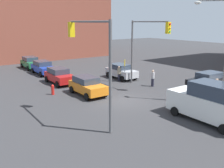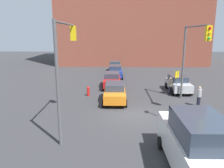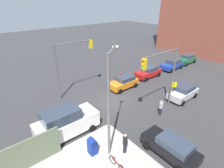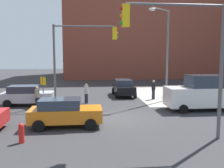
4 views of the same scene
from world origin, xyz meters
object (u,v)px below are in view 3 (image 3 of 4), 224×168
(traffic_signal_se_corner, at_px, (71,58))
(sedan_blue, at_px, (172,64))
(hatchback_black, at_px, (171,147))
(pedestrian_crossing, at_px, (171,91))
(fire_hydrant, at_px, (121,75))
(pedestrian_walking_north, at_px, (125,143))
(pedestrian_waiting, at_px, (161,107))
(traffic_signal_nw_corner, at_px, (163,70))
(hatchback_red, at_px, (149,72))
(coupe_orange, at_px, (124,82))
(bicycle_leaning_on_fence, at_px, (117,164))
(coupe_silver, at_px, (183,92))
(van_white_delivery, at_px, (66,122))
(street_lamp_corner, at_px, (110,99))
(sedan_green, at_px, (187,59))
(mailbox_blue, at_px, (92,146))

(traffic_signal_se_corner, height_order, sedan_blue, traffic_signal_se_corner)
(hatchback_black, xyz_separation_m, pedestrian_crossing, (-7.54, -5.09, 0.03))
(fire_hydrant, bearing_deg, pedestrian_walking_north, 49.31)
(hatchback_black, bearing_deg, pedestrian_waiting, -135.37)
(traffic_signal_nw_corner, xyz_separation_m, hatchback_red, (-6.10, -6.48, -3.77))
(hatchback_red, bearing_deg, pedestrian_crossing, 63.95)
(coupe_orange, xyz_separation_m, pedestrian_waiting, (1.22, 6.85, 0.04))
(fire_hydrant, relative_size, bicycle_leaning_on_fence, 0.54)
(pedestrian_waiting, bearing_deg, hatchback_black, 91.37)
(pedestrian_walking_north, distance_m, bicycle_leaning_on_fence, 1.67)
(coupe_silver, height_order, pedestrian_waiting, pedestrian_waiting)
(van_white_delivery, distance_m, pedestrian_crossing, 12.71)
(traffic_signal_se_corner, relative_size, street_lamp_corner, 0.81)
(coupe_silver, xyz_separation_m, sedan_green, (-12.24, -6.53, 0.00))
(fire_hydrant, bearing_deg, pedestrian_crossing, 95.71)
(mailbox_blue, height_order, hatchback_red, hatchback_red)
(bicycle_leaning_on_fence, bearing_deg, pedestrian_waiting, -165.28)
(mailbox_blue, xyz_separation_m, pedestrian_waiting, (-8.20, 0.20, 0.12))
(van_white_delivery, relative_size, pedestrian_crossing, 3.22)
(hatchback_black, bearing_deg, mailbox_blue, -41.13)
(street_lamp_corner, bearing_deg, coupe_silver, -176.55)
(sedan_green, bearing_deg, sedan_blue, 0.64)
(sedan_green, bearing_deg, traffic_signal_se_corner, -7.43)
(street_lamp_corner, distance_m, coupe_silver, 12.39)
(mailbox_blue, height_order, pedestrian_crossing, pedestrian_crossing)
(street_lamp_corner, height_order, hatchback_black, street_lamp_corner)
(traffic_signal_se_corner, bearing_deg, pedestrian_waiting, 115.40)
(traffic_signal_nw_corner, height_order, hatchback_red, traffic_signal_nw_corner)
(hatchback_red, height_order, bicycle_leaning_on_fence, hatchback_red)
(coupe_silver, distance_m, pedestrian_crossing, 1.48)
(mailbox_blue, relative_size, hatchback_black, 0.33)
(coupe_orange, distance_m, bicycle_leaning_on_fence, 12.51)
(van_white_delivery, bearing_deg, bicycle_leaning_on_fence, 102.01)
(pedestrian_crossing, bearing_deg, hatchback_black, 145.89)
(van_white_delivery, height_order, pedestrian_waiting, van_white_delivery)
(sedan_blue, bearing_deg, pedestrian_walking_north, 23.60)
(hatchback_black, xyz_separation_m, sedan_green, (-20.82, -10.56, -0.00))
(mailbox_blue, bearing_deg, sedan_blue, -162.18)
(sedan_blue, relative_size, hatchback_red, 1.01)
(street_lamp_corner, bearing_deg, mailbox_blue, -23.74)
(street_lamp_corner, relative_size, bicycle_leaning_on_fence, 4.57)
(sedan_blue, distance_m, coupe_orange, 11.16)
(traffic_signal_se_corner, height_order, fire_hydrant, traffic_signal_se_corner)
(hatchback_black, relative_size, hatchback_red, 1.01)
(hatchback_black, bearing_deg, bicycle_leaning_on_fence, -23.74)
(traffic_signal_se_corner, xyz_separation_m, sedan_blue, (-16.99, 2.88, -3.76))
(mailbox_blue, relative_size, pedestrian_waiting, 0.84)
(traffic_signal_nw_corner, bearing_deg, mailbox_blue, 3.28)
(coupe_orange, bearing_deg, pedestrian_walking_north, 47.68)
(van_white_delivery, distance_m, pedestrian_waiting, 9.39)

